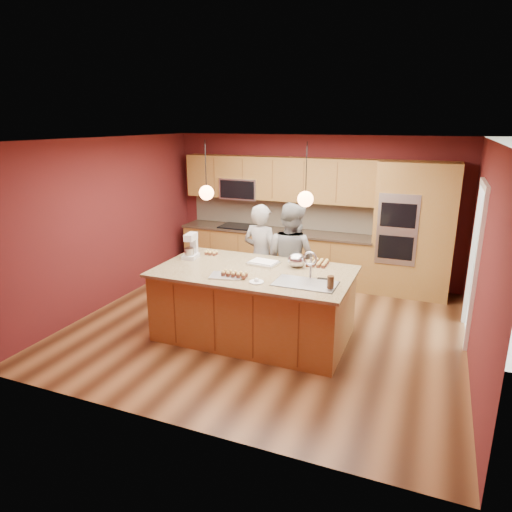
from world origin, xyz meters
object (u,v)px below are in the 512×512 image
at_px(person_left, 261,257).
at_px(person_right, 291,259).
at_px(island, 255,303).
at_px(mixing_bowl, 297,260).
at_px(stand_mixer, 191,248).

height_order(person_left, person_right, person_right).
relative_size(island, mixing_bowl, 10.72).
height_order(island, stand_mixer, island).
bearing_deg(person_left, island, 117.51).
relative_size(person_right, mixing_bowl, 7.09).
bearing_deg(mixing_bowl, person_right, 114.27).
xyz_separation_m(person_left, stand_mixer, (-0.80, -0.81, 0.29)).
bearing_deg(stand_mixer, island, -16.91).
bearing_deg(island, stand_mixer, 170.25).
distance_m(person_right, stand_mixer, 1.54).
relative_size(island, stand_mixer, 7.21).
bearing_deg(mixing_bowl, person_left, 140.43).
height_order(island, person_left, person_left).
bearing_deg(person_right, person_left, 18.99).
height_order(stand_mixer, mixing_bowl, stand_mixer).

